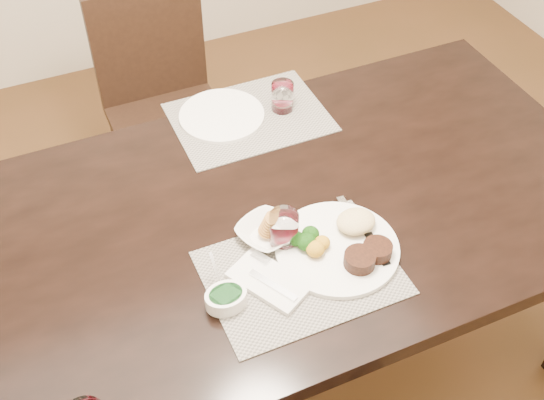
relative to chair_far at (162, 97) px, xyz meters
name	(u,v)px	position (x,y,z in m)	size (l,w,h in m)	color
ground_plane	(261,367)	(0.00, -0.93, -0.50)	(4.50, 4.50, 0.00)	#412C14
dining_table	(258,237)	(0.00, -0.93, 0.16)	(2.00, 1.00, 0.75)	black
chair_far	(162,97)	(0.00, 0.00, 0.00)	(0.42, 0.42, 0.90)	black
placemat_near	(301,273)	(0.02, -1.15, 0.25)	(0.46, 0.34, 0.00)	gray
placemat_far	(249,117)	(0.14, -0.54, 0.25)	(0.46, 0.34, 0.00)	gray
dinner_plate	(343,244)	(0.15, -1.12, 0.27)	(0.31, 0.31, 0.06)	white
napkin_fork	(269,280)	(-0.06, -1.15, 0.26)	(0.19, 0.22, 0.02)	silver
steak_knife	(371,242)	(0.22, -1.14, 0.26)	(0.03, 0.27, 0.01)	white
cracker_bowl	(266,232)	(-0.01, -1.01, 0.27)	(0.18, 0.18, 0.06)	white
sauce_ramekin	(226,298)	(-0.18, -1.16, 0.27)	(0.10, 0.15, 0.08)	white
wine_glass_near	(284,231)	(0.02, -1.05, 0.30)	(0.07, 0.07, 0.10)	white
far_plate	(222,115)	(0.06, -0.51, 0.26)	(0.26, 0.26, 0.01)	white
wine_glass_far	(282,98)	(0.25, -0.54, 0.29)	(0.07, 0.07, 0.09)	white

